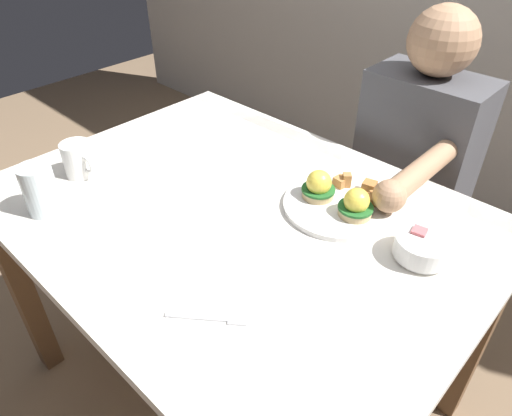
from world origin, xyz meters
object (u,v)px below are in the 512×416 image
Objects in this scene: fork at (212,318)px; diner_person at (410,171)px; dining_table at (236,241)px; water_glass_near at (41,193)px; eggs_benedict_plate at (339,200)px; coffee_mug at (78,158)px; fruit_bowl at (422,248)px.

diner_person is (-0.05, 0.87, -0.09)m from fork.
dining_table is 0.49m from water_glass_near.
coffee_mug is at bearing -149.39° from eggs_benedict_plate.
fork is at bearing -115.58° from fruit_bowl.
fruit_bowl is 1.08× the size of coffee_mug.
eggs_benedict_plate is 0.24× the size of diner_person.
fork is at bearing 5.37° from water_glass_near.
fruit_bowl is 0.11× the size of diner_person.
water_glass_near is at bearing -59.08° from coffee_mug.
fruit_bowl is 0.95× the size of water_glass_near.
fruit_bowl is 0.90m from coffee_mug.
dining_table is at bearing 44.42° from water_glass_near.
diner_person is (0.17, 0.60, 0.02)m from dining_table.
eggs_benedict_plate is 2.25× the size of fruit_bowl.
diner_person is at bearing 52.89° from coffee_mug.
eggs_benedict_plate is 2.42× the size of coffee_mug.
fruit_bowl reaches higher than dining_table.
coffee_mug is (-0.42, -0.18, 0.16)m from dining_table.
fruit_bowl is at bearing -61.23° from diner_person.
fork is (0.03, -0.45, -0.02)m from eggs_benedict_plate.
coffee_mug reaches higher than fork.
fork is at bearing -51.59° from dining_table.
diner_person is at bearing 61.58° from water_glass_near.
fork is (-0.20, -0.42, -0.03)m from fruit_bowl.
fruit_bowl is at bearing 21.35° from coffee_mug.
water_glass_near is at bearing -135.59° from eggs_benedict_plate.
eggs_benedict_plate reaches higher than dining_table.
water_glass_near is (-0.33, -0.32, 0.16)m from dining_table.
fork is at bearing -8.58° from coffee_mug.
diner_person is at bearing 91.70° from eggs_benedict_plate.
diner_person is at bearing 74.18° from dining_table.
eggs_benedict_plate is 2.02× the size of fork.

